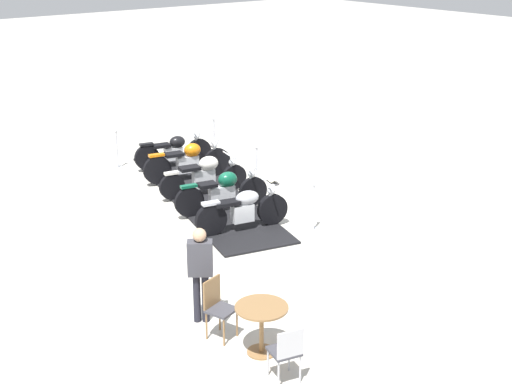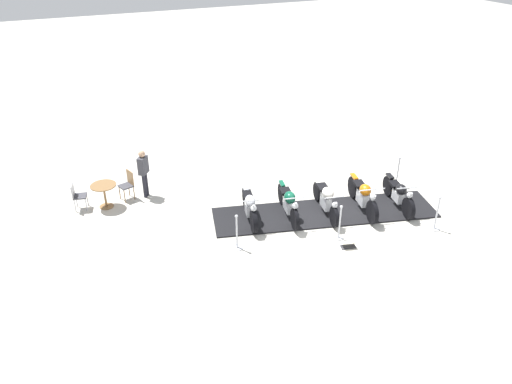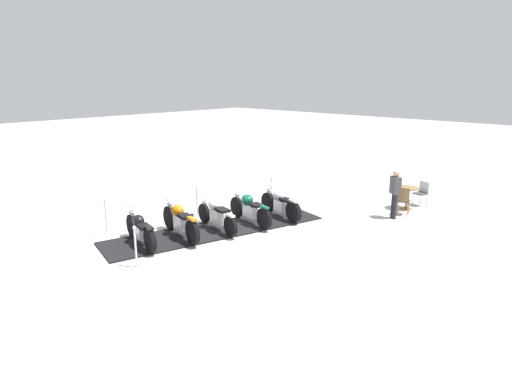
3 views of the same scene
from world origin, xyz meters
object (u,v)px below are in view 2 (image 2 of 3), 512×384
at_px(motorcycle_chrome, 250,206).
at_px(stanchion_right_front, 237,238).
at_px(info_placard, 348,245).
at_px(cafe_table, 104,190).
at_px(motorcycle_cream, 326,199).
at_px(cafe_chair_across_table, 128,183).
at_px(motorcycle_forest, 289,203).
at_px(stanchion_right_mid, 340,227).
at_px(cafe_chair_near_table, 77,195).
at_px(bystander_person, 144,169).
at_px(stanchion_left_rear, 397,175).
at_px(motorcycle_black, 399,194).
at_px(motorcycle_copper, 363,196).
at_px(stanchion_right_rear, 436,219).

distance_m(motorcycle_chrome, stanchion_right_front, 1.50).
bearing_deg(info_placard, cafe_table, -26.34).
distance_m(motorcycle_cream, cafe_chair_across_table, 6.42).
bearing_deg(motorcycle_forest, stanchion_right_front, -54.78).
distance_m(stanchion_right_mid, info_placard, 0.60).
relative_size(stanchion_right_front, cafe_chair_near_table, 1.23).
relative_size(stanchion_right_front, info_placard, 2.40).
xyz_separation_m(motorcycle_forest, bystander_person, (3.70, -3.11, 0.46)).
distance_m(stanchion_left_rear, cafe_table, 9.76).
bearing_deg(motorcycle_black, motorcycle_chrome, -91.09).
relative_size(motorcycle_chrome, cafe_chair_near_table, 2.33).
bearing_deg(stanchion_right_front, cafe_chair_across_table, -61.49).
bearing_deg(motorcycle_black, cafe_chair_across_table, -104.36).
bearing_deg(motorcycle_chrome, motorcycle_copper, 88.90).
distance_m(info_placard, cafe_chair_across_table, 7.34).
xyz_separation_m(motorcycle_black, bystander_person, (7.17, -3.98, 0.50)).
height_order(cafe_chair_near_table, cafe_chair_across_table, cafe_chair_across_table).
xyz_separation_m(motorcycle_cream, bystander_person, (4.86, -3.40, 0.45)).
distance_m(motorcycle_cream, bystander_person, 5.95).
distance_m(motorcycle_chrome, cafe_table, 4.69).
distance_m(motorcycle_black, cafe_chair_near_table, 10.13).
bearing_deg(cafe_chair_across_table, bystander_person, 156.41).
height_order(motorcycle_forest, bystander_person, bystander_person).
xyz_separation_m(motorcycle_chrome, cafe_chair_near_table, (4.68, -2.81, 0.02)).
height_order(motorcycle_copper, cafe_table, motorcycle_copper).
relative_size(motorcycle_cream, stanchion_left_rear, 2.05).
bearing_deg(stanchion_right_front, cafe_chair_near_table, -46.55).
xyz_separation_m(stanchion_left_rear, info_placard, (3.55, 2.47, -0.32)).
xyz_separation_m(motorcycle_forest, stanchion_right_front, (2.05, 0.87, -0.19)).
distance_m(motorcycle_forest, cafe_chair_near_table, 6.62).
relative_size(info_placard, bystander_person, 0.28).
relative_size(stanchion_right_front, stanchion_right_mid, 0.99).
xyz_separation_m(motorcycle_forest, motorcycle_copper, (-2.31, 0.58, 0.01)).
distance_m(stanchion_right_mid, cafe_chair_near_table, 8.17).
bearing_deg(stanchion_right_mid, motorcycle_chrome, -44.26).
xyz_separation_m(motorcycle_copper, bystander_person, (6.02, -3.69, 0.45)).
bearing_deg(info_placard, motorcycle_black, -140.59).
xyz_separation_m(motorcycle_black, stanchion_right_rear, (-0.22, 1.47, -0.13)).
bearing_deg(bystander_person, cafe_chair_near_table, -143.72).
height_order(motorcycle_chrome, motorcycle_cream, motorcycle_chrome).
bearing_deg(bystander_person, motorcycle_black, 7.50).
xyz_separation_m(stanchion_right_rear, cafe_chair_across_table, (7.94, -5.51, 0.20)).
distance_m(motorcycle_copper, cafe_chair_across_table, 7.56).
relative_size(motorcycle_forest, stanchion_right_rear, 1.99).
xyz_separation_m(motorcycle_copper, cafe_chair_near_table, (8.15, -3.70, -0.02)).
distance_m(stanchion_left_rear, cafe_chair_across_table, 9.08).
bearing_deg(motorcycle_chrome, stanchion_right_rear, 74.61).
relative_size(motorcycle_forest, motorcycle_copper, 0.97).
distance_m(motorcycle_black, stanchion_right_front, 5.52).
height_order(motorcycle_black, info_placard, motorcycle_black).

